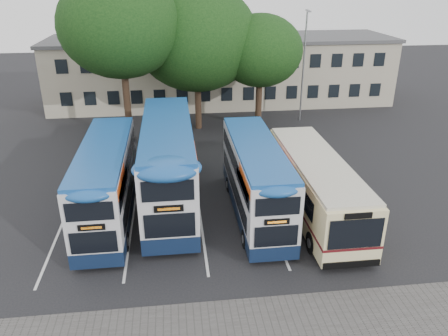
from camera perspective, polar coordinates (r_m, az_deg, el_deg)
name	(u,v)px	position (r m, az deg, el deg)	size (l,w,h in m)	color
ground	(293,263)	(19.79, 8.97, -12.21)	(120.00, 120.00, 0.00)	black
bay_lines	(199,212)	(23.38, -3.22, -5.76)	(14.12, 11.00, 0.01)	silver
depot_building	(222,69)	(43.38, -0.31, 12.77)	(32.40, 8.40, 6.20)	#A59A85
lamp_post	(304,61)	(37.46, 10.40, 13.61)	(0.25, 1.05, 9.06)	gray
tree_left	(120,26)	(32.01, -13.42, 17.65)	(8.40, 8.40, 11.99)	black
tree_mid	(197,38)	(34.56, -3.60, 16.57)	(9.43, 9.43, 11.18)	black
tree_right	(260,51)	(34.35, 4.77, 15.00)	(6.42, 6.42, 9.02)	black
bus_dd_left	(107,179)	(22.67, -15.08, -1.41)	(2.31, 9.52, 3.96)	#101E3B
bus_dd_mid	(168,161)	(23.44, -7.28, 0.97)	(2.64, 10.91, 4.55)	#101E3B
bus_dd_right	(256,176)	(22.35, 4.16, -1.08)	(2.27, 9.35, 3.89)	#101E3B
bus_single	(315,182)	(23.04, 11.81, -1.82)	(2.65, 10.40, 3.10)	beige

